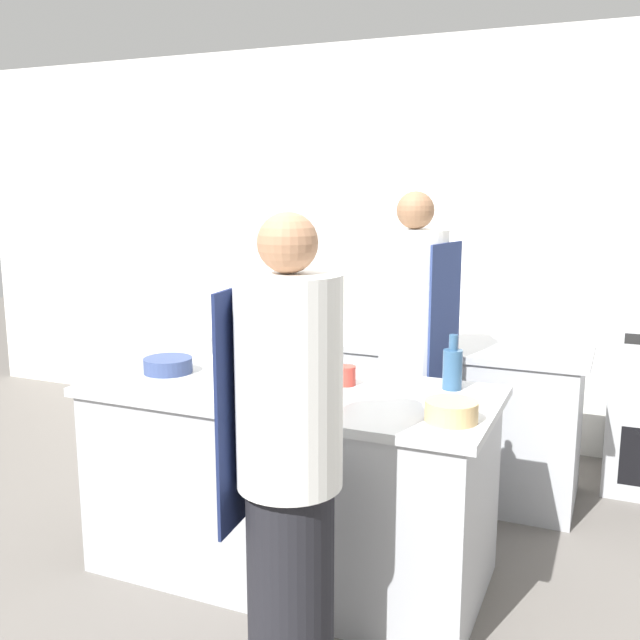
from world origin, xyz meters
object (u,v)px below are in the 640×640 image
bottle_olive_oil (222,352)px  chef_at_prep_near (289,465)px  bottle_wine (453,368)px  chef_at_stove (412,361)px  bowl_mixing_large (451,411)px  bowl_prep_small (168,365)px  cup (346,376)px  bottle_vinegar (277,380)px

bottle_olive_oil → chef_at_prep_near: bearing=-48.2°
bottle_olive_oil → bottle_wine: bearing=6.4°
bottle_olive_oil → bottle_wine: bottle_wine is taller
chef_at_stove → bowl_mixing_large: 0.99m
bottle_olive_oil → bowl_prep_small: size_ratio=1.02×
bottle_olive_oil → bowl_prep_small: bottle_olive_oil is taller
cup → bottle_vinegar: bearing=-124.2°
bottle_vinegar → bottle_wine: bottle_wine is taller
bowl_mixing_large → bowl_prep_small: bearing=172.9°
bottle_vinegar → bottle_wine: (0.66, 0.43, 0.02)m
chef_at_prep_near → bowl_mixing_large: chef_at_prep_near is taller
chef_at_prep_near → bottle_vinegar: size_ratio=8.87×
chef_at_stove → bottle_vinegar: (-0.35, -0.88, 0.08)m
chef_at_prep_near → cup: (-0.13, 0.88, 0.08)m
cup → bowl_mixing_large: bearing=-29.3°
chef_at_prep_near → bottle_olive_oil: size_ratio=7.08×
bottle_olive_oil → cup: bottle_olive_oil is taller
chef_at_stove → bottle_olive_oil: chef_at_stove is taller
bottle_olive_oil → bottle_wine: (1.12, 0.13, 0.00)m
chef_at_prep_near → chef_at_stove: size_ratio=0.97×
bottle_olive_oil → cup: (0.65, -0.00, -0.05)m
cup → bottle_olive_oil: bearing=179.7°
bowl_mixing_large → cup: cup is taller
chef_at_stove → bottle_vinegar: size_ratio=9.15×
bottle_olive_oil → bowl_mixing_large: 1.26m
cup → bowl_prep_small: bearing=-171.2°
bottle_vinegar → chef_at_stove: bearing=68.3°
bottle_olive_oil → bowl_mixing_large: (1.22, -0.32, -0.06)m
chef_at_prep_near → bowl_prep_small: size_ratio=7.25×
chef_at_stove → bottle_wine: 0.56m
bottle_olive_oil → bowl_prep_small: bearing=-148.6°
chef_at_stove → bowl_mixing_large: bearing=37.0°
bottle_olive_oil → bottle_vinegar: size_ratio=1.25×
chef_at_prep_near → bowl_prep_small: chef_at_prep_near is taller
bottle_wine → chef_at_stove: bearing=124.6°
chef_at_prep_near → cup: chef_at_prep_near is taller
bottle_olive_oil → cup: bearing=-0.3°
chef_at_prep_near → bottle_wine: (0.33, 1.01, 0.14)m
bottle_olive_oil → cup: size_ratio=2.67×
cup → chef_at_stove: bearing=75.7°
bottle_vinegar → bowl_mixing_large: (0.76, -0.02, -0.04)m
chef_at_prep_near → chef_at_stove: (0.02, 1.46, 0.03)m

